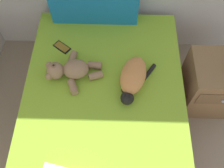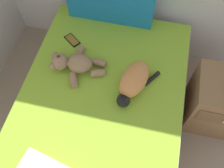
# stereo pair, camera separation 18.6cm
# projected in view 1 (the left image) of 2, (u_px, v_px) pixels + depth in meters

# --- Properties ---
(bed) EXTENTS (1.29, 2.02, 0.54)m
(bed) POSITION_uv_depth(u_px,v_px,m) (104.00, 123.00, 2.04)
(bed) COLOR olive
(bed) RESTS_ON ground_plane
(patterned_cushion) EXTENTS (0.76, 0.14, 0.41)m
(patterned_cushion) POSITION_uv_depth(u_px,v_px,m) (94.00, 1.00, 2.08)
(patterned_cushion) COLOR #1972AD
(patterned_cushion) RESTS_ON bed
(cat) EXTENTS (0.32, 0.42, 0.15)m
(cat) POSITION_uv_depth(u_px,v_px,m) (133.00, 78.00, 1.86)
(cat) COLOR #D18447
(cat) RESTS_ON bed
(teddy_bear) EXTENTS (0.45, 0.40, 0.15)m
(teddy_bear) POSITION_uv_depth(u_px,v_px,m) (70.00, 70.00, 1.90)
(teddy_bear) COLOR #937051
(teddy_bear) RESTS_ON bed
(cell_phone) EXTENTS (0.16, 0.15, 0.01)m
(cell_phone) POSITION_uv_depth(u_px,v_px,m) (62.00, 47.00, 2.09)
(cell_phone) COLOR black
(cell_phone) RESTS_ON bed
(nightstand) EXTENTS (0.48, 0.45, 0.58)m
(nightstand) POSITION_uv_depth(u_px,v_px,m) (212.00, 84.00, 2.20)
(nightstand) COLOR olive
(nightstand) RESTS_ON ground_plane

